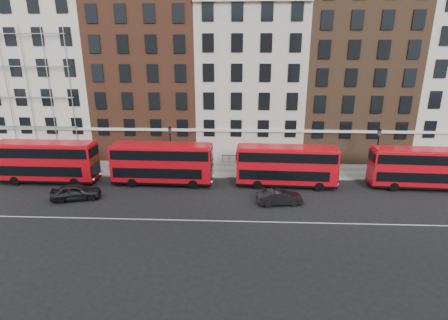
{
  "coord_description": "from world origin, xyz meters",
  "views": [
    {
      "loc": [
        -1.22,
        -27.6,
        13.46
      ],
      "look_at": [
        -2.69,
        5.0,
        3.0
      ],
      "focal_mm": 28.0,
      "sensor_mm": 36.0,
      "label": 1
    }
  ],
  "objects_px": {
    "bus_d": "(422,167)",
    "car_front": "(280,197)",
    "bus_b": "(162,163)",
    "bus_a": "(46,161)",
    "bus_c": "(286,165)",
    "car_rear": "(76,192)"
  },
  "relations": [
    {
      "from": "bus_a",
      "to": "car_rear",
      "type": "relative_size",
      "value": 2.36
    },
    {
      "from": "bus_b",
      "to": "car_rear",
      "type": "height_order",
      "value": "bus_b"
    },
    {
      "from": "bus_a",
      "to": "car_front",
      "type": "distance_m",
      "value": 24.19
    },
    {
      "from": "bus_d",
      "to": "car_front",
      "type": "xyz_separation_m",
      "value": [
        -14.36,
        -4.38,
        -1.55
      ]
    },
    {
      "from": "bus_b",
      "to": "car_front",
      "type": "xyz_separation_m",
      "value": [
        11.58,
        -4.38,
        -1.63
      ]
    },
    {
      "from": "bus_c",
      "to": "car_front",
      "type": "bearing_deg",
      "value": -100.56
    },
    {
      "from": "bus_b",
      "to": "car_front",
      "type": "distance_m",
      "value": 12.49
    },
    {
      "from": "bus_c",
      "to": "bus_a",
      "type": "bearing_deg",
      "value": -177.65
    },
    {
      "from": "bus_c",
      "to": "bus_d",
      "type": "xyz_separation_m",
      "value": [
        13.35,
        0.0,
        -0.03
      ]
    },
    {
      "from": "bus_c",
      "to": "bus_d",
      "type": "height_order",
      "value": "bus_c"
    },
    {
      "from": "bus_b",
      "to": "bus_d",
      "type": "xyz_separation_m",
      "value": [
        25.94,
        0.0,
        -0.09
      ]
    },
    {
      "from": "bus_a",
      "to": "car_rear",
      "type": "bearing_deg",
      "value": -39.59
    },
    {
      "from": "bus_b",
      "to": "bus_c",
      "type": "distance_m",
      "value": 12.59
    },
    {
      "from": "car_rear",
      "to": "car_front",
      "type": "xyz_separation_m",
      "value": [
        18.82,
        -0.21,
        -0.08
      ]
    },
    {
      "from": "bus_b",
      "to": "bus_d",
      "type": "relative_size",
      "value": 1.03
    },
    {
      "from": "bus_a",
      "to": "bus_d",
      "type": "height_order",
      "value": "bus_a"
    },
    {
      "from": "bus_a",
      "to": "car_front",
      "type": "relative_size",
      "value": 2.56
    },
    {
      "from": "bus_d",
      "to": "car_front",
      "type": "height_order",
      "value": "bus_d"
    },
    {
      "from": "bus_c",
      "to": "car_rear",
      "type": "relative_size",
      "value": 2.28
    },
    {
      "from": "bus_d",
      "to": "bus_b",
      "type": "bearing_deg",
      "value": -177.16
    },
    {
      "from": "bus_c",
      "to": "car_rear",
      "type": "distance_m",
      "value": 20.31
    },
    {
      "from": "bus_d",
      "to": "car_rear",
      "type": "height_order",
      "value": "bus_d"
    }
  ]
}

